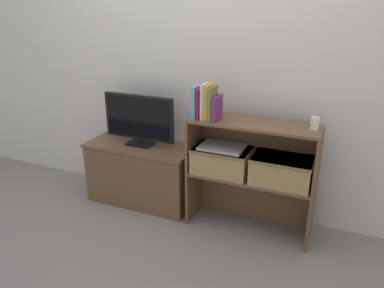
# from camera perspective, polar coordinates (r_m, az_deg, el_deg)

# --- Properties ---
(ground_plane) EXTENTS (16.00, 16.00, 0.00)m
(ground_plane) POSITION_cam_1_polar(r_m,az_deg,el_deg) (3.06, -1.18, -12.00)
(ground_plane) COLOR gray
(wall_back) EXTENTS (10.00, 0.05, 2.40)m
(wall_back) POSITION_cam_1_polar(r_m,az_deg,el_deg) (3.00, 2.15, 12.05)
(wall_back) COLOR silver
(wall_back) RESTS_ON ground_plane
(tv_stand) EXTENTS (0.93, 0.41, 0.53)m
(tv_stand) POSITION_cam_1_polar(r_m,az_deg,el_deg) (3.29, -7.64, -4.40)
(tv_stand) COLOR brown
(tv_stand) RESTS_ON ground_plane
(tv) EXTENTS (0.62, 0.14, 0.43)m
(tv) POSITION_cam_1_polar(r_m,az_deg,el_deg) (3.11, -8.08, 3.82)
(tv) COLOR black
(tv) RESTS_ON tv_stand
(bookshelf_lower_tier) EXTENTS (0.94, 0.31, 0.44)m
(bookshelf_lower_tier) POSITION_cam_1_polar(r_m,az_deg,el_deg) (2.96, 9.05, -7.19)
(bookshelf_lower_tier) COLOR brown
(bookshelf_lower_tier) RESTS_ON ground_plane
(bookshelf_upper_tier) EXTENTS (0.94, 0.31, 0.42)m
(bookshelf_upper_tier) POSITION_cam_1_polar(r_m,az_deg,el_deg) (2.78, 9.55, 0.64)
(bookshelf_upper_tier) COLOR brown
(bookshelf_upper_tier) RESTS_ON bookshelf_lower_tier
(book_skyblue) EXTENTS (0.03, 0.13, 0.24)m
(book_skyblue) POSITION_cam_1_polar(r_m,az_deg,el_deg) (2.73, 0.63, 6.46)
(book_skyblue) COLOR #709ECC
(book_skyblue) RESTS_ON bookshelf_upper_tier
(book_maroon) EXTENTS (0.02, 0.14, 0.23)m
(book_maroon) POSITION_cam_1_polar(r_m,az_deg,el_deg) (2.71, 1.31, 6.26)
(book_maroon) COLOR maroon
(book_maroon) RESTS_ON bookshelf_upper_tier
(book_ivory) EXTENTS (0.02, 0.12, 0.26)m
(book_ivory) POSITION_cam_1_polar(r_m,az_deg,el_deg) (2.70, 1.88, 6.52)
(book_ivory) COLOR silver
(book_ivory) RESTS_ON bookshelf_upper_tier
(book_mustard) EXTENTS (0.03, 0.12, 0.25)m
(book_mustard) POSITION_cam_1_polar(r_m,az_deg,el_deg) (2.69, 2.47, 6.39)
(book_mustard) COLOR gold
(book_mustard) RESTS_ON bookshelf_upper_tier
(book_olive) EXTENTS (0.02, 0.15, 0.24)m
(book_olive) POSITION_cam_1_polar(r_m,az_deg,el_deg) (2.68, 3.16, 6.23)
(book_olive) COLOR olive
(book_olive) RESTS_ON bookshelf_upper_tier
(book_plum) EXTENTS (0.03, 0.16, 0.18)m
(book_plum) POSITION_cam_1_polar(r_m,az_deg,el_deg) (2.68, 3.81, 5.46)
(book_plum) COLOR #6B2D66
(book_plum) RESTS_ON bookshelf_upper_tier
(baby_monitor) EXTENTS (0.05, 0.03, 0.12)m
(baby_monitor) POSITION_cam_1_polar(r_m,az_deg,el_deg) (2.60, 18.23, 3.00)
(baby_monitor) COLOR white
(baby_monitor) RESTS_ON bookshelf_upper_tier
(storage_basket_left) EXTENTS (0.43, 0.28, 0.20)m
(storage_basket_left) POSITION_cam_1_polar(r_m,az_deg,el_deg) (2.83, 4.57, -2.31)
(storage_basket_left) COLOR tan
(storage_basket_left) RESTS_ON bookshelf_lower_tier
(storage_basket_right) EXTENTS (0.43, 0.28, 0.20)m
(storage_basket_right) POSITION_cam_1_polar(r_m,az_deg,el_deg) (2.73, 13.51, -3.74)
(storage_basket_right) COLOR tan
(storage_basket_right) RESTS_ON bookshelf_lower_tier
(laptop) EXTENTS (0.33, 0.23, 0.02)m
(laptop) POSITION_cam_1_polar(r_m,az_deg,el_deg) (2.79, 4.63, -0.45)
(laptop) COLOR #BCBCC1
(laptop) RESTS_ON storage_basket_left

